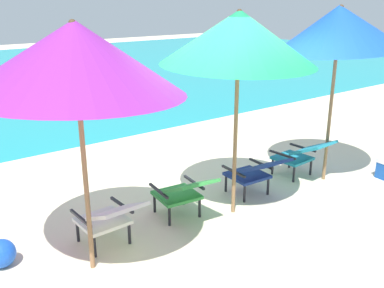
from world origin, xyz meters
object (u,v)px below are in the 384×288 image
object	(u,v)px
lounge_chair_far_left	(109,217)
beach_umbrella_center	(239,38)
lounge_chair_near_left	(183,191)
beach_umbrella_right	(339,28)
beach_ball	(1,253)
lounge_chair_far_right	(302,154)
lounge_chair_near_right	(256,171)
beach_umbrella_left	(75,57)

from	to	relation	value
lounge_chair_far_left	beach_umbrella_center	world-z (taller)	beach_umbrella_center
lounge_chair_near_left	lounge_chair_far_left	bearing A→B (deg)	-177.16
beach_umbrella_right	lounge_chair_far_left	bearing A→B (deg)	176.83
beach_ball	lounge_chair_near_left	bearing A→B (deg)	-9.03
lounge_chair_far_right	beach_umbrella_right	xyz separation A→B (m)	(0.25, -0.26, 1.90)
lounge_chair_far_left	lounge_chair_near_left	distance (m)	1.05
lounge_chair_far_left	lounge_chair_near_left	xyz separation A→B (m)	(1.05, 0.05, 0.00)
lounge_chair_far_left	beach_umbrella_right	xyz separation A→B (m)	(3.59, -0.20, 1.90)
lounge_chair_far_left	lounge_chair_far_right	xyz separation A→B (m)	(3.34, 0.06, 0.00)
lounge_chair_near_right	beach_umbrella_center	bearing A→B (deg)	-165.37
beach_umbrella_left	beach_ball	size ratio (longest dim) A/B	8.40
lounge_chair_far_left	beach_umbrella_right	distance (m)	4.06
beach_umbrella_left	lounge_chair_near_left	bearing A→B (deg)	10.62
lounge_chair_far_right	beach_ball	bearing A→B (deg)	175.70
lounge_chair_far_left	beach_umbrella_left	xyz separation A→B (m)	(-0.32, -0.21, 1.79)
lounge_chair_far_left	beach_ball	distance (m)	1.17
lounge_chair_near_right	beach_umbrella_left	size ratio (longest dim) A/B	0.35
lounge_chair_near_right	lounge_chair_far_right	bearing A→B (deg)	4.09
beach_ball	beach_umbrella_center	bearing A→B (deg)	-11.19
beach_umbrella_left	lounge_chair_far_left	bearing A→B (deg)	32.46
lounge_chair_near_right	lounge_chair_far_left	bearing A→B (deg)	179.50
beach_umbrella_center	beach_umbrella_right	xyz separation A→B (m)	(1.88, -0.04, 0.04)
lounge_chair_far_left	lounge_chair_near_right	bearing A→B (deg)	-0.50
lounge_chair_far_left	lounge_chair_far_right	world-z (taller)	same
lounge_chair_near_right	beach_umbrella_left	world-z (taller)	beach_umbrella_left
beach_umbrella_left	beach_umbrella_right	size ratio (longest dim) A/B	0.96
beach_umbrella_center	beach_umbrella_right	distance (m)	1.88
lounge_chair_far_right	beach_umbrella_left	distance (m)	4.08
lounge_chair_far_left	beach_umbrella_right	world-z (taller)	beach_umbrella_right
beach_umbrella_center	beach_umbrella_right	bearing A→B (deg)	-1.16
beach_umbrella_center	beach_ball	world-z (taller)	beach_umbrella_center
lounge_chair_far_left	lounge_chair_near_right	size ratio (longest dim) A/B	0.99
beach_umbrella_center	beach_ball	distance (m)	3.54
lounge_chair_far_left	beach_ball	size ratio (longest dim) A/B	2.92
lounge_chair_near_right	beach_umbrella_center	distance (m)	1.94
lounge_chair_far_right	beach_umbrella_center	world-z (taller)	beach_umbrella_center
lounge_chair_near_left	beach_umbrella_left	size ratio (longest dim) A/B	0.36
beach_umbrella_left	lounge_chair_near_right	bearing A→B (deg)	4.12
lounge_chair_near_right	lounge_chair_near_left	bearing A→B (deg)	176.57
lounge_chair_near_left	lounge_chair_near_right	xyz separation A→B (m)	(1.20, -0.07, 0.00)
lounge_chair_far_right	beach_umbrella_right	world-z (taller)	beach_umbrella_right
lounge_chair_near_right	beach_umbrella_right	distance (m)	2.33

